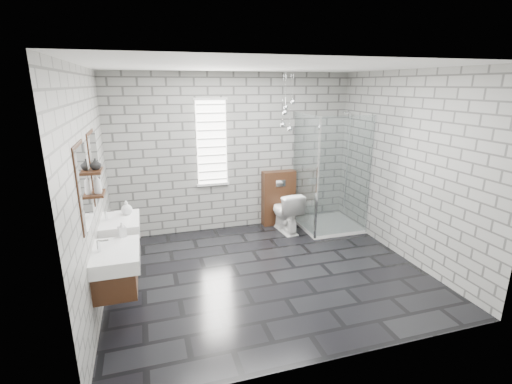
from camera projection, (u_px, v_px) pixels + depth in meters
name	position (u px, v px, depth m)	size (l,w,h in m)	color
floor	(267.00, 272.00, 5.14)	(4.20, 3.60, 0.02)	black
ceiling	(269.00, 66.00, 4.37)	(4.20, 3.60, 0.02)	white
wall_back	(235.00, 153.00, 6.42)	(4.20, 0.02, 2.70)	#969591
wall_front	(338.00, 227.00, 3.09)	(4.20, 0.02, 2.70)	#969591
wall_left	(91.00, 190.00, 4.16)	(0.02, 3.60, 2.70)	#969591
wall_right	(406.00, 167.00, 5.34)	(0.02, 3.60, 2.70)	#969591
vanity_left	(112.00, 258.00, 3.86)	(0.47, 0.70, 1.57)	#452715
vanity_right	(117.00, 226.00, 4.73)	(0.47, 0.70, 1.57)	#452715
shelf_lower	(98.00, 194.00, 4.15)	(0.14, 0.30, 0.03)	#452715
shelf_upper	(95.00, 171.00, 4.08)	(0.14, 0.30, 0.03)	#452715
window	(212.00, 143.00, 6.22)	(0.56, 0.05, 1.48)	white
cistern_panel	(278.00, 198.00, 6.77)	(0.60, 0.20, 1.00)	#452715
flush_plate	(281.00, 183.00, 6.59)	(0.18, 0.01, 0.12)	silver
shower_enclosure	(327.00, 202.00, 6.50)	(1.00, 1.00, 2.03)	white
pendant_cluster	(287.00, 114.00, 6.05)	(0.28, 0.28, 0.95)	silver
toilet	(286.00, 212.00, 6.47)	(0.40, 0.71, 0.72)	white
soap_bottle_a	(122.00, 229.00, 4.15)	(0.08, 0.08, 0.17)	#B2B2B2
soap_bottle_b	(127.00, 208.00, 4.86)	(0.14, 0.14, 0.18)	#B2B2B2
soap_bottle_c	(97.00, 184.00, 4.08)	(0.08, 0.09, 0.22)	#B2B2B2
vase	(95.00, 164.00, 4.06)	(0.12, 0.12, 0.12)	#B2B2B2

